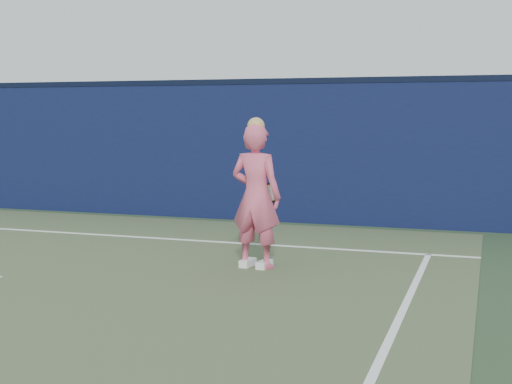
% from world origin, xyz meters
% --- Properties ---
extents(backstop_wall, '(24.00, 0.40, 2.50)m').
position_xyz_m(backstop_wall, '(0.00, 6.50, 1.25)').
color(backstop_wall, black).
rests_on(backstop_wall, ground).
extents(wall_cap, '(24.00, 0.42, 0.10)m').
position_xyz_m(wall_cap, '(0.00, 6.50, 2.55)').
color(wall_cap, black).
rests_on(wall_cap, backstop_wall).
extents(player, '(0.73, 0.53, 1.92)m').
position_xyz_m(player, '(2.76, 2.49, 0.93)').
color(player, '#DE5676').
rests_on(player, ground).
extents(racket, '(0.49, 0.20, 0.27)m').
position_xyz_m(racket, '(2.80, 2.90, 0.92)').
color(racket, black).
rests_on(racket, ground).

